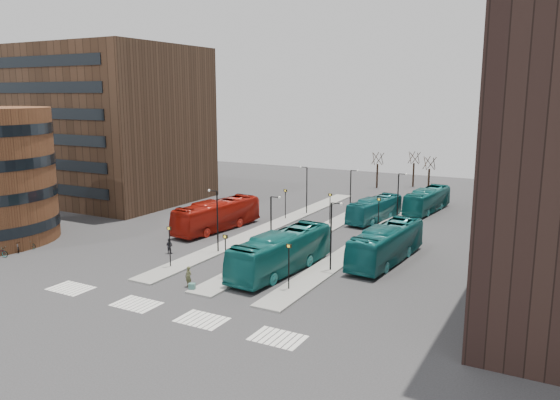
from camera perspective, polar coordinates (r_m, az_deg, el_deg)
The scene contains 21 objects.
ground at distance 39.36m, azimuth -17.75°, elevation -12.48°, with size 160.00×160.00×0.00m, color #2C2C2E.
island_left at distance 64.41m, azimuth -0.79°, elevation -2.71°, with size 2.50×45.00×0.15m, color gray.
island_mid at distance 61.78m, azimuth 4.07°, elevation -3.34°, with size 2.50×45.00×0.15m, color gray.
island_right at distance 59.63m, azimuth 9.34°, elevation -3.98°, with size 2.50×45.00×0.15m, color gray.
suitcase at distance 44.31m, azimuth -9.17°, elevation -8.97°, with size 0.49×0.39×0.61m, color navy.
red_bus at distance 62.84m, azimuth -6.59°, elevation -1.59°, with size 2.90×12.40×3.45m, color #9A150B.
teal_bus_a at distance 47.84m, azimuth 0.16°, elevation -5.45°, with size 3.00×12.84×3.58m, color #13605E.
teal_bus_b at distance 68.07m, azimuth 9.86°, elevation -0.94°, with size 2.44×10.43×2.91m, color #135C62.
teal_bus_c at distance 51.64m, azimuth 11.06°, elevation -4.51°, with size 2.88×12.32×3.43m, color #135D5F.
teal_bus_d at distance 74.86m, azimuth 15.14°, elevation 0.00°, with size 2.62×11.20×3.12m, color #146464.
traveller at distance 45.05m, azimuth -9.53°, elevation -7.91°, with size 0.62×0.41×1.71m, color #4C4E2F.
commuter_a at distance 54.60m, azimuth -11.49°, elevation -4.71°, with size 0.74×0.58×1.53m, color black.
commuter_b at distance 49.57m, azimuth -2.44°, elevation -6.12°, with size 0.89×0.37×1.51m, color black.
commuter_c at distance 47.69m, azimuth -0.58°, elevation -6.79°, with size 0.99×0.57×1.53m, color black.
bicycle_mid at distance 59.96m, azimuth -25.81°, elevation -4.42°, with size 0.51×1.79×1.08m, color gray.
bicycle_far at distance 60.67m, azimuth -24.86°, elevation -4.27°, with size 0.58×1.66×0.87m, color gray.
crosswalk_stripes at distance 40.88m, azimuth -11.90°, elevation -11.27°, with size 22.35×2.40×0.01m.
office_block at distance 84.42m, azimuth -17.62°, elevation 7.54°, with size 25.00×20.12×22.00m.
sign_poles at distance 55.28m, azimuth 0.71°, elevation -2.53°, with size 12.45×22.12×3.65m.
lamp_posts at distance 58.96m, azimuth 3.87°, elevation -0.53°, with size 14.04×20.24×6.12m.
bare_trees at distance 91.33m, azimuth 13.04°, elevation 2.77°, with size 10.97×8.14×5.90m.
Camera 1 is at (26.69, -24.54, 15.32)m, focal length 35.00 mm.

